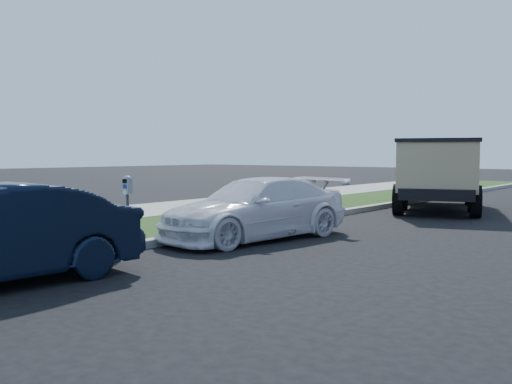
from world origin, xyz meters
The scene contains 5 objects.
ground centered at (0.00, 0.00, 0.00)m, with size 120.00×120.00×0.00m, color black.
streetside centered at (-5.57, 2.00, 0.07)m, with size 6.12×50.00×0.15m.
parking_meter centered at (-2.61, -1.16, 1.01)m, with size 0.18×0.13×1.24m.
white_wagon centered at (-1.75, 1.43, 0.63)m, with size 1.76×4.32×1.25m, color white.
dump_truck centered at (-1.19, 9.87, 1.28)m, with size 3.99×6.17×2.27m.
Camera 1 is at (5.34, -7.15, 1.74)m, focal length 38.00 mm.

